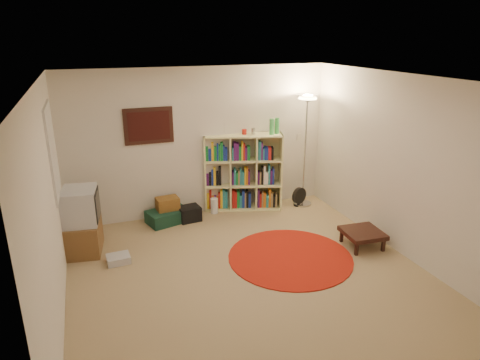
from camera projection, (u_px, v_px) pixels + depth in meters
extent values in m
cube|color=#9C835B|center=(249.00, 275.00, 5.61)|extent=(4.50, 4.50, 0.02)
cube|color=white|center=(250.00, 79.00, 4.79)|extent=(4.50, 4.50, 0.02)
cube|color=silver|center=(201.00, 142.00, 7.21)|extent=(4.50, 0.02, 2.50)
cube|color=silver|center=(359.00, 279.00, 3.20)|extent=(4.50, 0.02, 2.50)
cube|color=silver|center=(48.00, 209.00, 4.46)|extent=(0.02, 4.50, 2.50)
cube|color=silver|center=(400.00, 166.00, 5.94)|extent=(0.02, 4.50, 2.50)
cube|color=black|center=(149.00, 126.00, 6.79)|extent=(0.78, 0.04, 0.58)
cube|color=#42100D|center=(149.00, 126.00, 6.77)|extent=(0.66, 0.01, 0.46)
cube|color=white|center=(52.00, 151.00, 5.53)|extent=(0.03, 1.00, 1.20)
cube|color=beige|center=(299.00, 137.00, 7.81)|extent=(0.08, 0.01, 0.12)
cube|color=#FFFBAA|center=(243.00, 207.00, 7.75)|extent=(1.41, 0.77, 0.03)
cube|color=#FFFBAA|center=(243.00, 135.00, 7.32)|extent=(1.41, 0.77, 0.03)
cube|color=#FFFBAA|center=(205.00, 172.00, 7.51)|extent=(0.14, 0.38, 1.35)
cube|color=#FFFBAA|center=(280.00, 171.00, 7.57)|extent=(0.14, 0.38, 1.35)
cube|color=#FFFBAA|center=(243.00, 169.00, 7.71)|extent=(1.30, 0.42, 1.35)
cube|color=#FFFBAA|center=(230.00, 172.00, 7.53)|extent=(0.14, 0.36, 1.30)
cube|color=#FFFBAA|center=(256.00, 172.00, 7.55)|extent=(0.14, 0.36, 1.30)
cube|color=#FFFBAA|center=(243.00, 184.00, 7.61)|extent=(1.35, 0.74, 0.03)
cube|color=#FFFBAA|center=(243.00, 160.00, 7.46)|extent=(1.35, 0.74, 0.03)
cube|color=yellow|center=(208.00, 200.00, 7.63)|extent=(0.09, 0.16, 0.29)
cube|color=red|center=(211.00, 198.00, 7.63)|extent=(0.08, 0.16, 0.35)
cube|color=orange|center=(213.00, 201.00, 7.65)|extent=(0.08, 0.16, 0.23)
cube|color=#551B6F|center=(215.00, 201.00, 7.65)|extent=(0.08, 0.16, 0.23)
cube|color=orange|center=(217.00, 201.00, 7.65)|extent=(0.08, 0.16, 0.22)
cube|color=red|center=(219.00, 199.00, 7.64)|extent=(0.08, 0.16, 0.29)
cube|color=yellow|center=(221.00, 198.00, 7.64)|extent=(0.08, 0.16, 0.34)
cube|color=teal|center=(224.00, 198.00, 7.64)|extent=(0.08, 0.16, 0.35)
cube|color=teal|center=(226.00, 199.00, 7.64)|extent=(0.08, 0.16, 0.32)
cube|color=#551B6F|center=(208.00, 178.00, 7.50)|extent=(0.09, 0.16, 0.22)
cube|color=black|center=(210.00, 178.00, 7.50)|extent=(0.08, 0.16, 0.24)
cube|color=#1B34A7|center=(212.00, 177.00, 7.50)|extent=(0.08, 0.16, 0.28)
cube|color=yellow|center=(215.00, 175.00, 7.49)|extent=(0.08, 0.16, 0.32)
cube|color=black|center=(217.00, 177.00, 7.51)|extent=(0.09, 0.16, 0.25)
cube|color=black|center=(220.00, 175.00, 7.49)|extent=(0.09, 0.16, 0.34)
cube|color=#1B8B3A|center=(207.00, 153.00, 7.35)|extent=(0.09, 0.16, 0.27)
cube|color=#1B34A7|center=(210.00, 154.00, 7.36)|extent=(0.09, 0.16, 0.22)
cube|color=yellow|center=(213.00, 151.00, 7.35)|extent=(0.08, 0.16, 0.34)
cube|color=#1B8B3A|center=(215.00, 153.00, 7.36)|extent=(0.09, 0.16, 0.26)
cube|color=#1B34A7|center=(218.00, 152.00, 7.36)|extent=(0.07, 0.16, 0.31)
cube|color=#1B8B3A|center=(219.00, 153.00, 7.36)|extent=(0.07, 0.16, 0.28)
cube|color=#1B8B3A|center=(222.00, 151.00, 7.36)|extent=(0.09, 0.16, 0.33)
cube|color=#1B34A7|center=(224.00, 153.00, 7.37)|extent=(0.07, 0.16, 0.27)
cube|color=#1B34A7|center=(226.00, 154.00, 7.38)|extent=(0.09, 0.16, 0.23)
cube|color=red|center=(233.00, 198.00, 7.65)|extent=(0.08, 0.16, 0.33)
cube|color=red|center=(236.00, 199.00, 7.65)|extent=(0.08, 0.16, 0.30)
cube|color=#1B8B3A|center=(238.00, 199.00, 7.65)|extent=(0.09, 0.16, 0.31)
cube|color=teal|center=(241.00, 201.00, 7.67)|extent=(0.08, 0.16, 0.23)
cube|color=#1B34A7|center=(243.00, 198.00, 7.66)|extent=(0.09, 0.16, 0.31)
cube|color=#997F53|center=(245.00, 199.00, 7.67)|extent=(0.07, 0.15, 0.28)
cube|color=black|center=(247.00, 198.00, 7.66)|extent=(0.08, 0.16, 0.31)
cube|color=#1B34A7|center=(249.00, 200.00, 7.67)|extent=(0.09, 0.16, 0.26)
cube|color=#551B6F|center=(233.00, 178.00, 7.52)|extent=(0.07, 0.16, 0.23)
cube|color=teal|center=(235.00, 176.00, 7.51)|extent=(0.08, 0.16, 0.28)
cube|color=#1B8B3A|center=(237.00, 178.00, 7.53)|extent=(0.08, 0.16, 0.22)
cube|color=#997F53|center=(239.00, 177.00, 7.52)|extent=(0.07, 0.16, 0.26)
cube|color=teal|center=(241.00, 176.00, 7.52)|extent=(0.07, 0.16, 0.28)
cube|color=teal|center=(243.00, 178.00, 7.53)|extent=(0.09, 0.16, 0.23)
cube|color=yellow|center=(245.00, 175.00, 7.52)|extent=(0.07, 0.16, 0.31)
cube|color=orange|center=(247.00, 176.00, 7.52)|extent=(0.08, 0.16, 0.30)
cube|color=#551B6F|center=(249.00, 177.00, 7.53)|extent=(0.07, 0.16, 0.25)
cube|color=teal|center=(233.00, 154.00, 7.38)|extent=(0.07, 0.16, 0.23)
cube|color=#551B6F|center=(235.00, 151.00, 7.37)|extent=(0.08, 0.16, 0.32)
cube|color=#551B6F|center=(237.00, 152.00, 7.37)|extent=(0.09, 0.16, 0.31)
cube|color=#1B8B3A|center=(240.00, 153.00, 7.38)|extent=(0.08, 0.16, 0.25)
cube|color=yellow|center=(242.00, 151.00, 7.37)|extent=(0.07, 0.16, 0.33)
cube|color=red|center=(244.00, 152.00, 7.38)|extent=(0.08, 0.16, 0.29)
cube|color=#551B6F|center=(246.00, 153.00, 7.39)|extent=(0.08, 0.16, 0.23)
cube|color=#1B8B3A|center=(249.00, 153.00, 7.39)|extent=(0.09, 0.16, 0.25)
cube|color=#551B6F|center=(258.00, 198.00, 7.67)|extent=(0.08, 0.16, 0.33)
cube|color=red|center=(260.00, 200.00, 7.68)|extent=(0.08, 0.16, 0.26)
cube|color=#997F53|center=(262.00, 199.00, 7.68)|extent=(0.07, 0.16, 0.29)
cube|color=orange|center=(264.00, 199.00, 7.68)|extent=(0.09, 0.16, 0.26)
cube|color=teal|center=(267.00, 200.00, 7.69)|extent=(0.09, 0.16, 0.23)
cube|color=orange|center=(269.00, 198.00, 7.68)|extent=(0.08, 0.16, 0.32)
cube|color=#997F53|center=(272.00, 199.00, 7.69)|extent=(0.08, 0.16, 0.27)
cube|color=black|center=(274.00, 200.00, 7.70)|extent=(0.08, 0.16, 0.21)
cube|color=#997F53|center=(276.00, 199.00, 7.70)|extent=(0.08, 0.16, 0.25)
cube|color=#551B6F|center=(258.00, 178.00, 7.54)|extent=(0.07, 0.16, 0.22)
cube|color=#997F53|center=(260.00, 177.00, 7.54)|extent=(0.07, 0.16, 0.23)
cube|color=black|center=(262.00, 175.00, 7.53)|extent=(0.08, 0.16, 0.31)
cube|color=white|center=(264.00, 174.00, 7.53)|extent=(0.08, 0.16, 0.33)
cube|color=white|center=(267.00, 177.00, 7.55)|extent=(0.08, 0.16, 0.22)
cube|color=teal|center=(269.00, 174.00, 7.53)|extent=(0.08, 0.16, 0.35)
cube|color=#551B6F|center=(271.00, 177.00, 7.55)|extent=(0.08, 0.16, 0.25)
cube|color=#1B34A7|center=(273.00, 176.00, 7.55)|extent=(0.07, 0.16, 0.29)
cube|color=teal|center=(259.00, 150.00, 7.38)|extent=(0.09, 0.16, 0.34)
cube|color=#551B6F|center=(262.00, 151.00, 7.39)|extent=(0.07, 0.16, 0.31)
cube|color=teal|center=(263.00, 154.00, 7.41)|extent=(0.07, 0.15, 0.22)
cube|color=#1B34A7|center=(265.00, 153.00, 7.41)|extent=(0.07, 0.16, 0.23)
cube|color=#1B34A7|center=(267.00, 153.00, 7.41)|extent=(0.07, 0.16, 0.22)
cube|color=red|center=(269.00, 153.00, 7.41)|extent=(0.09, 0.16, 0.23)
cube|color=black|center=(272.00, 153.00, 7.41)|extent=(0.08, 0.16, 0.23)
cube|color=black|center=(221.00, 128.00, 7.28)|extent=(0.16, 0.07, 0.23)
cube|color=#A79A8B|center=(221.00, 128.00, 7.27)|extent=(0.12, 0.05, 0.18)
cylinder|color=#B51A10|center=(244.00, 132.00, 7.30)|extent=(0.10, 0.10, 0.09)
cylinder|color=#B5B4B9|center=(253.00, 131.00, 7.31)|extent=(0.08, 0.08, 0.11)
cylinder|color=#4CC761|center=(272.00, 127.00, 7.26)|extent=(0.10, 0.10, 0.27)
cylinder|color=#4CC761|center=(277.00, 126.00, 7.33)|extent=(0.10, 0.10, 0.27)
cylinder|color=#B5B4B9|center=(302.00, 203.00, 7.89)|extent=(0.39, 0.39, 0.03)
cylinder|color=#B5B4B9|center=(305.00, 154.00, 7.58)|extent=(0.03, 0.03, 1.87)
cone|color=#B5B4B9|center=(308.00, 99.00, 7.27)|extent=(0.46, 0.46, 0.15)
cylinder|color=#FFD88C|center=(308.00, 98.00, 7.27)|extent=(0.37, 0.37, 0.02)
cylinder|color=black|center=(298.00, 205.00, 7.84)|extent=(0.20, 0.20, 0.03)
cylinder|color=black|center=(298.00, 201.00, 7.82)|extent=(0.04, 0.04, 0.13)
cylinder|color=black|center=(299.00, 196.00, 7.77)|extent=(0.31, 0.16, 0.31)
cube|color=brown|center=(84.00, 237.00, 6.13)|extent=(0.54, 0.71, 0.45)
cube|color=silver|center=(80.00, 206.00, 5.98)|extent=(0.53, 0.60, 0.50)
cube|color=black|center=(97.00, 205.00, 6.03)|extent=(0.08, 0.47, 0.42)
cube|color=black|center=(98.00, 205.00, 6.03)|extent=(0.07, 0.41, 0.36)
cube|color=silver|center=(118.00, 259.00, 5.88)|extent=(0.32, 0.27, 0.10)
cube|color=#123224|center=(168.00, 216.00, 7.12)|extent=(0.75, 0.59, 0.21)
cube|color=brown|center=(168.00, 204.00, 7.09)|extent=(0.38, 0.29, 0.21)
cube|color=black|center=(189.00, 214.00, 7.19)|extent=(0.38, 0.33, 0.24)
cylinder|color=white|center=(214.00, 206.00, 7.48)|extent=(0.15, 0.15, 0.27)
cylinder|color=#99160B|center=(290.00, 257.00, 6.02)|extent=(1.75, 1.75, 0.02)
cube|color=black|center=(363.00, 233.00, 6.27)|extent=(0.58, 0.58, 0.07)
cube|color=black|center=(357.00, 249.00, 6.06)|extent=(0.05, 0.05, 0.20)
cube|color=black|center=(383.00, 245.00, 6.17)|extent=(0.05, 0.05, 0.20)
cube|color=black|center=(341.00, 236.00, 6.45)|extent=(0.05, 0.05, 0.20)
cube|color=black|center=(367.00, 232.00, 6.56)|extent=(0.05, 0.05, 0.20)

